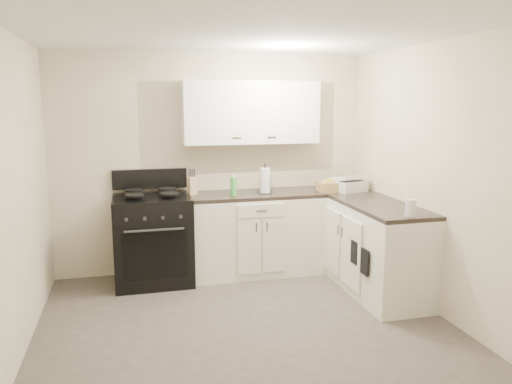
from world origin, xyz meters
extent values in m
plane|color=#473F38|center=(0.00, 0.00, 0.00)|extent=(3.60, 3.60, 0.00)
plane|color=white|center=(0.00, 0.00, 2.50)|extent=(3.60, 3.60, 0.00)
plane|color=beige|center=(0.00, 1.80, 1.25)|extent=(3.60, 0.00, 3.60)
plane|color=beige|center=(1.80, 0.00, 1.25)|extent=(0.00, 3.60, 3.60)
plane|color=beige|center=(-1.80, 0.00, 1.25)|extent=(0.00, 3.60, 3.60)
plane|color=beige|center=(0.00, -1.80, 1.25)|extent=(3.60, 0.00, 3.60)
cube|color=silver|center=(0.43, 1.50, 0.45)|extent=(1.55, 0.60, 0.90)
cube|color=silver|center=(1.50, 0.85, 0.45)|extent=(0.60, 1.90, 0.90)
cube|color=black|center=(0.43, 1.50, 0.92)|extent=(1.55, 0.60, 0.04)
cube|color=black|center=(1.50, 0.85, 0.92)|extent=(0.60, 1.90, 0.04)
cube|color=white|center=(0.43, 1.65, 1.84)|extent=(1.55, 0.30, 0.70)
cube|color=black|center=(-0.72, 1.48, 0.46)|extent=(0.82, 0.70, 1.00)
cube|color=#D1B580|center=(-0.27, 1.57, 1.04)|extent=(0.11, 0.11, 0.20)
cylinder|color=white|center=(0.54, 1.46, 1.08)|extent=(0.14, 0.14, 0.29)
cylinder|color=green|center=(0.16, 1.40, 1.04)|extent=(0.09, 0.09, 0.20)
cube|color=black|center=(0.63, 1.76, 1.02)|extent=(0.12, 0.04, 0.15)
cube|color=tan|center=(1.33, 1.39, 1.00)|extent=(0.34, 0.23, 0.11)
cube|color=silver|center=(1.52, 1.36, 1.00)|extent=(0.40, 0.38, 0.12)
cylinder|color=silver|center=(1.49, 0.00, 1.02)|extent=(0.12, 0.12, 0.16)
cube|color=black|center=(1.18, 0.22, 0.47)|extent=(0.02, 0.14, 0.25)
cube|color=black|center=(1.18, 0.45, 0.49)|extent=(0.02, 0.13, 0.23)
camera|label=1|loc=(-0.94, -3.90, 1.95)|focal=35.00mm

